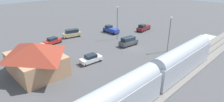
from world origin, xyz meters
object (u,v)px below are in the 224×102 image
(pedestrian_on_platform, at_px, (187,45))
(light_pole_lot_center, at_px, (117,19))
(suv_tan, at_px, (72,33))
(light_pole_near_platform, at_px, (170,30))
(pickup_blue, at_px, (111,29))
(station_building, at_px, (36,58))
(pedestrian_waiting_far, at_px, (167,56))
(pickup_maroon, at_px, (143,27))
(sedan_white, at_px, (91,59))
(suv_charcoal, at_px, (128,41))
(sedan_red, at_px, (53,41))

(pedestrian_on_platform, relative_size, light_pole_lot_center, 0.19)
(suv_tan, height_order, light_pole_near_platform, light_pole_near_platform)
(pickup_blue, bearing_deg, station_building, 107.88)
(pedestrian_waiting_far, bearing_deg, pickup_maroon, -41.52)
(sedan_white, bearing_deg, pedestrian_on_platform, -118.00)
(pickup_maroon, height_order, light_pole_near_platform, light_pole_near_platform)
(sedan_white, distance_m, suv_tan, 17.90)
(pedestrian_waiting_far, distance_m, suv_charcoal, 11.42)
(station_building, xyz_separation_m, light_pole_near_platform, (-11.20, -25.58, 2.05))
(pickup_blue, bearing_deg, pickup_maroon, -122.33)
(pickup_maroon, bearing_deg, light_pole_lot_center, 89.51)
(pedestrian_on_platform, distance_m, pedestrian_waiting_far, 8.60)
(pickup_blue, bearing_deg, sedan_red, 79.49)
(pedestrian_waiting_far, height_order, suv_tan, suv_tan)
(pedestrian_waiting_far, distance_m, sedan_white, 15.31)
(pickup_blue, height_order, light_pole_near_platform, light_pole_near_platform)
(sedan_white, height_order, sedan_red, same)
(pickup_blue, bearing_deg, light_pole_near_platform, 176.76)
(pedestrian_waiting_far, relative_size, suv_charcoal, 0.34)
(suv_tan, bearing_deg, pickup_maroon, -117.44)
(light_pole_near_platform, bearing_deg, pedestrian_on_platform, -127.08)
(suv_tan, bearing_deg, light_pole_lot_center, -142.14)
(pickup_maroon, height_order, sedan_red, pickup_maroon)
(pedestrian_waiting_far, xyz_separation_m, light_pole_lot_center, (16.84, -2.96, 4.21))
(light_pole_near_platform, bearing_deg, pickup_blue, -3.24)
(pickup_maroon, xyz_separation_m, suv_tan, (10.26, 19.75, 0.12))
(light_pole_lot_center, bearing_deg, pedestrian_on_platform, -161.81)
(pickup_maroon, distance_m, suv_charcoal, 14.56)
(pedestrian_waiting_far, height_order, pickup_maroon, pickup_maroon)
(pedestrian_on_platform, distance_m, suv_tan, 30.48)
(sedan_white, height_order, suv_charcoal, suv_charcoal)
(suv_charcoal, distance_m, light_pole_near_platform, 10.24)
(pedestrian_on_platform, height_order, light_pole_near_platform, light_pole_near_platform)
(pedestrian_waiting_far, distance_m, pickup_maroon, 22.36)
(station_building, height_order, pedestrian_on_platform, station_building)
(station_building, bearing_deg, pedestrian_on_platform, -115.59)
(pedestrian_on_platform, height_order, light_pole_lot_center, light_pole_lot_center)
(pickup_maroon, xyz_separation_m, suv_charcoal, (-5.39, 13.52, 0.12))
(suv_tan, relative_size, light_pole_near_platform, 0.65)
(pedestrian_on_platform, bearing_deg, pickup_maroon, -20.05)
(pedestrian_on_platform, distance_m, sedan_red, 32.87)
(pedestrian_waiting_far, distance_m, light_pole_lot_center, 17.61)
(station_building, bearing_deg, sedan_red, -37.78)
(pickup_maroon, bearing_deg, suv_tan, 62.56)
(sedan_red, distance_m, light_pole_near_platform, 28.60)
(pickup_blue, bearing_deg, light_pole_lot_center, 151.85)
(light_pole_lot_center, bearing_deg, sedan_red, 58.89)
(pedestrian_on_platform, distance_m, pickup_blue, 22.84)
(station_building, distance_m, pickup_blue, 28.13)
(station_building, height_order, light_pole_near_platform, light_pole_near_platform)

